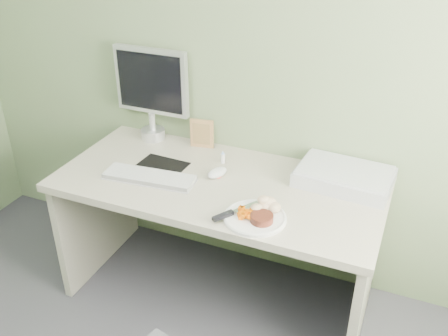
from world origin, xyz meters
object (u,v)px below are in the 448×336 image
at_px(scanner, 344,177).
at_px(monitor, 151,89).
at_px(plate, 255,218).
at_px(desk, 218,212).

distance_m(scanner, monitor, 1.14).
distance_m(plate, scanner, 0.54).
bearing_deg(monitor, desk, -30.43).
height_order(plate, monitor, monitor).
distance_m(plate, monitor, 1.02).
distance_m(desk, monitor, 0.78).
xyz_separation_m(desk, monitor, (-0.53, 0.31, 0.48)).
relative_size(desk, scanner, 3.58).
bearing_deg(desk, scanner, 20.67).
xyz_separation_m(plate, monitor, (-0.81, 0.55, 0.29)).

